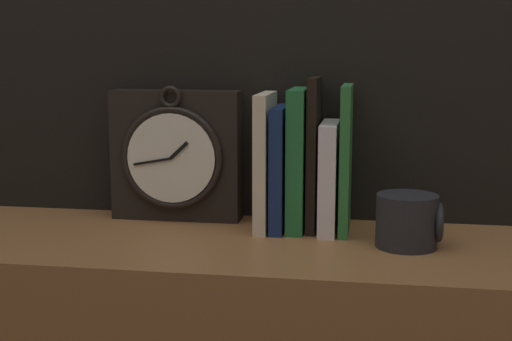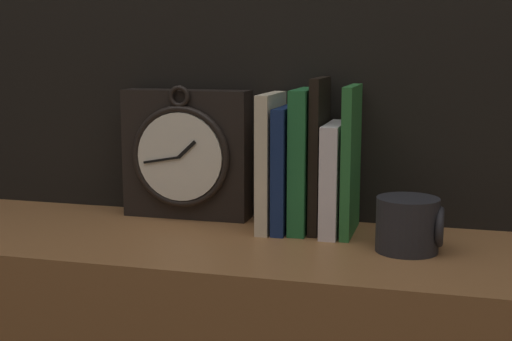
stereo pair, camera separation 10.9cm
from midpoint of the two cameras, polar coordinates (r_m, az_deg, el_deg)
wall_back at (r=1.27m, az=-1.04°, el=13.30°), size 6.00×0.05×2.60m
clock at (r=1.26m, az=-8.91°, el=1.19°), size 0.23×0.07×0.24m
book_slot0_cream at (r=1.18m, az=-1.69°, el=0.72°), size 0.02×0.13×0.23m
book_slot1_navy at (r=1.18m, az=-0.67°, el=0.19°), size 0.02×0.13×0.20m
book_slot2_green at (r=1.18m, az=0.75°, el=0.87°), size 0.03×0.12×0.23m
book_slot3_black at (r=1.18m, az=2.00°, el=1.31°), size 0.02×0.12×0.25m
book_slot4_white at (r=1.17m, az=3.23°, el=-0.53°), size 0.03×0.13×0.18m
book_slot5_green at (r=1.16m, az=4.55°, el=0.92°), size 0.02×0.13×0.24m
mug at (r=1.09m, az=9.34°, el=-4.04°), size 0.10×0.09×0.08m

